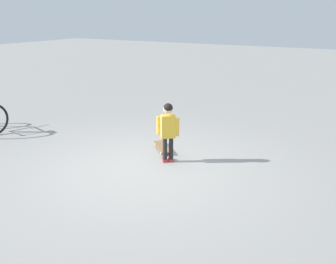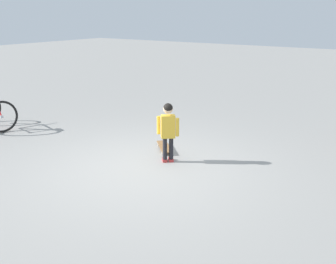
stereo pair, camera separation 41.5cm
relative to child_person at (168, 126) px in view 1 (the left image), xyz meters
The scene contains 3 objects.
ground_plane 0.88m from the child_person, 157.44° to the left, with size 50.00×50.00×0.00m, color gray.
child_person is the anchor object (origin of this frame).
skateboard 0.86m from the child_person, 40.72° to the left, with size 0.63×0.62×0.07m.
Camera 1 is at (-4.93, -3.45, 2.53)m, focal length 41.19 mm.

